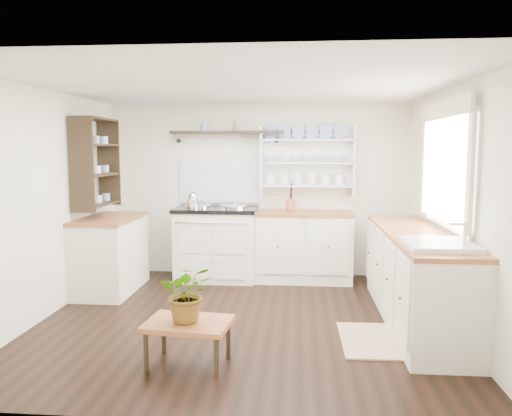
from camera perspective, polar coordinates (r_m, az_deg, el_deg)
The scene contains 19 objects.
floor at distance 5.12m, azimuth -1.47°, elevation -12.64°, with size 4.00×3.80×0.01m, color black.
wall_back at distance 6.75m, azimuth 0.28°, elevation 2.06°, with size 4.00×0.02×2.30m, color silver.
wall_right at distance 5.05m, azimuth 21.66°, elevation 0.02°, with size 0.02×3.80×2.30m, color silver.
wall_left at distance 5.46m, azimuth -22.86°, elevation 0.43°, with size 0.02×3.80×2.30m, color silver.
ceiling at distance 4.87m, azimuth -1.55°, elevation 13.82°, with size 4.00×3.80×0.01m, color white.
window at distance 5.15m, azimuth 20.84°, elevation 4.80°, with size 0.08×1.55×1.22m.
aga_cooker at distance 6.57m, azimuth -4.54°, elevation -3.96°, with size 1.06×0.74×0.98m.
back_cabinets at distance 6.52m, azimuth 5.34°, elevation -4.25°, with size 1.27×0.63×0.90m.
right_cabinets at distance 5.19m, azimuth 17.81°, elevation -7.40°, with size 0.62×2.43×0.90m.
belfast_sink at distance 4.41m, azimuth 20.16°, elevation -5.45°, with size 0.55×0.60×0.45m.
left_cabinets at distance 6.25m, azimuth -16.28°, elevation -4.97°, with size 0.62×1.13×0.90m.
plate_rack at distance 6.67m, azimuth 5.85°, elevation 5.46°, with size 1.20×0.22×0.90m.
high_shelf at distance 6.65m, azimuth -3.28°, elevation 8.53°, with size 1.50×0.29×0.16m.
left_shelving at distance 6.18m, azimuth -17.83°, elevation 5.03°, with size 0.28×0.80×1.05m, color black.
kettle at distance 6.43m, azimuth -7.22°, elevation 0.81°, with size 0.18×0.18×0.22m, color silver, non-canonical shape.
utensil_crock at distance 6.52m, azimuth 3.95°, elevation 0.40°, with size 0.12×0.12×0.14m, color #A2573B.
center_table at distance 4.06m, azimuth -7.76°, elevation -13.30°, with size 0.70×0.54×0.36m.
potted_plant at distance 3.98m, azimuth -7.82°, elevation -9.60°, with size 0.41×0.36×0.46m, color #3F7233.
floor_rug at distance 4.71m, azimuth 13.10°, elevation -14.50°, with size 0.55×0.85×0.02m, color #937F55.
Camera 1 is at (0.54, -4.80, 1.70)m, focal length 35.00 mm.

